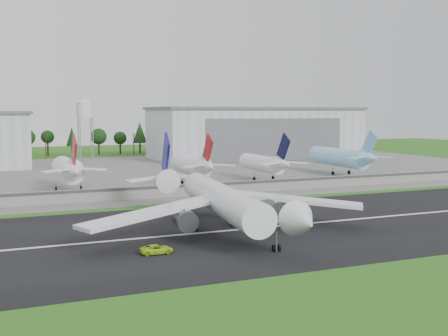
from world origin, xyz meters
name	(u,v)px	position (x,y,z in m)	size (l,w,h in m)	color
ground	(281,239)	(0.00, 0.00, 0.00)	(600.00, 600.00, 0.00)	#2B6417
runway	(256,228)	(0.00, 10.00, 0.05)	(320.00, 60.00, 0.10)	black
runway_centerline	(256,228)	(0.00, 10.00, 0.11)	(220.00, 1.00, 0.02)	white
apron	(128,173)	(0.00, 120.00, 0.05)	(320.00, 150.00, 0.10)	slate
blast_fence	(183,190)	(0.00, 54.99, 1.81)	(240.00, 0.61, 3.50)	gray
hangar_east	(255,132)	(75.00, 164.92, 12.63)	(102.00, 47.00, 25.20)	silver
water_tower	(85,108)	(-5.00, 185.00, 24.55)	(8.40, 8.40, 29.40)	#99999E
utility_poles	(91,157)	(0.00, 200.00, 0.00)	(230.00, 3.00, 12.00)	black
treeline	(87,155)	(0.00, 215.00, 0.00)	(320.00, 16.00, 22.00)	black
main_airliner	(223,207)	(-7.27, 9.57, 4.89)	(56.84, 59.24, 18.17)	white
ground_vehicle	(157,249)	(-23.63, -1.80, 0.84)	(2.47, 5.35, 1.49)	#ABDA19
parked_jet_red_a	(69,170)	(-27.09, 76.59, 6.42)	(7.36, 31.29, 16.94)	white
parked_jet_red_b	(194,166)	(11.01, 76.56, 6.19)	(7.36, 31.29, 16.69)	white
parked_jet_navy	(266,163)	(36.10, 76.53, 6.00)	(7.36, 31.29, 16.49)	white
parked_jet_skyblue	(344,157)	(70.14, 81.62, 6.54)	(7.36, 37.29, 17.12)	#91DAFB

